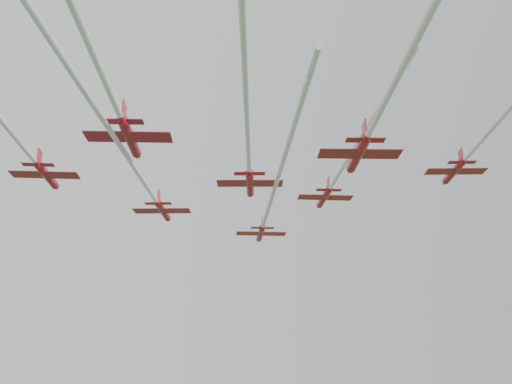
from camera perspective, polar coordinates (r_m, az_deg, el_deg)
name	(u,v)px	position (r m, az deg, el deg)	size (l,w,h in m)	color
jet_lead	(270,205)	(82.92, 1.37, -1.26)	(22.79, 61.54, 2.57)	red
jet_row2_left	(135,169)	(72.52, -11.96, 2.27)	(29.51, 62.42, 2.62)	red
jet_row2_right	(339,174)	(78.82, 8.29, 1.84)	(17.48, 46.16, 2.51)	red
jet_row3_left	(6,126)	(66.50, -23.70, 6.06)	(21.60, 57.51, 2.61)	red
jet_row3_mid	(247,122)	(57.65, -0.88, 7.03)	(28.27, 63.80, 2.58)	red
jet_row3_right	(483,139)	(74.15, 21.73, 4.96)	(21.51, 45.39, 2.45)	red
jet_row4_left	(108,87)	(54.47, -14.59, 10.10)	(20.66, 49.30, 2.82)	red
jet_row4_right	(379,114)	(56.04, 12.17, 7.63)	(19.86, 45.83, 2.75)	red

